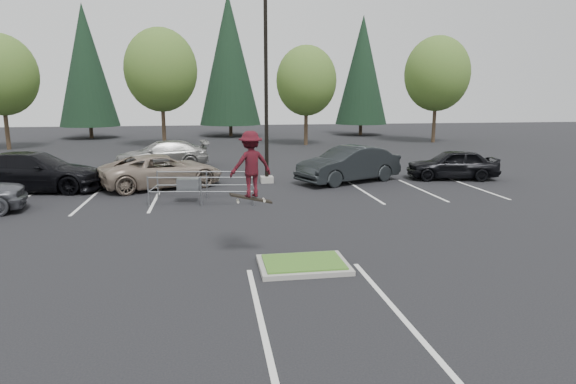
{
  "coord_description": "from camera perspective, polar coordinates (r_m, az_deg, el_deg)",
  "views": [
    {
      "loc": [
        -2.19,
        -11.16,
        4.19
      ],
      "look_at": [
        -0.14,
        1.5,
        1.62
      ],
      "focal_mm": 30.0,
      "sensor_mm": 36.0,
      "label": 1
    }
  ],
  "objects": [
    {
      "name": "light_pole",
      "position": [
        23.32,
        -2.62,
        12.23
      ],
      "size": [
        0.7,
        0.6,
        10.12
      ],
      "color": "gray",
      "rests_on": "ground"
    },
    {
      "name": "decid_d",
      "position": [
        46.17,
        17.19,
        12.98
      ],
      "size": [
        5.76,
        5.76,
        9.43
      ],
      "color": "#38281C",
      "rests_on": "ground"
    },
    {
      "name": "cart_corral",
      "position": [
        19.55,
        -11.29,
        0.93
      ],
      "size": [
        4.29,
        2.08,
        1.17
      ],
      "rotation": [
        0.0,
        0.0,
        -0.15
      ],
      "color": "gray",
      "rests_on": "ground"
    },
    {
      "name": "car_l_black",
      "position": [
        24.19,
        -27.93,
        2.13
      ],
      "size": [
        6.28,
        3.17,
        1.75
      ],
      "primitive_type": "imported",
      "rotation": [
        0.0,
        0.0,
        1.45
      ],
      "color": "black",
      "rests_on": "ground"
    },
    {
      "name": "grass_median",
      "position": [
        12.09,
        1.83,
        -8.55
      ],
      "size": [
        2.2,
        1.6,
        0.16
      ],
      "color": "gray",
      "rests_on": "ground"
    },
    {
      "name": "skateboarder",
      "position": [
        12.32,
        -4.48,
        3.26
      ],
      "size": [
        1.22,
        0.9,
        1.89
      ],
      "rotation": [
        0.0,
        0.0,
        3.41
      ],
      "color": "black",
      "rests_on": "ground"
    },
    {
      "name": "ground",
      "position": [
        12.12,
        1.83,
        -8.9
      ],
      "size": [
        120.0,
        120.0,
        0.0
      ],
      "primitive_type": "plane",
      "color": "black",
      "rests_on": "ground"
    },
    {
      "name": "car_far_silver",
      "position": [
        29.49,
        -14.63,
        4.35
      ],
      "size": [
        5.69,
        2.92,
        1.58
      ],
      "primitive_type": "imported",
      "rotation": [
        0.0,
        0.0,
        4.85
      ],
      "color": "gray",
      "rests_on": "ground"
    },
    {
      "name": "decid_a",
      "position": [
        44.15,
        -30.87,
        11.58
      ],
      "size": [
        5.44,
        5.44,
        8.91
      ],
      "color": "#38281C",
      "rests_on": "ground"
    },
    {
      "name": "decid_c",
      "position": [
        41.81,
        2.15,
        12.79
      ],
      "size": [
        5.12,
        5.12,
        8.38
      ],
      "color": "#38281C",
      "rests_on": "ground"
    },
    {
      "name": "stall_lines",
      "position": [
        17.71,
        -6.22,
        -2.41
      ],
      "size": [
        22.62,
        17.6,
        0.01
      ],
      "color": "silver",
      "rests_on": "ground"
    },
    {
      "name": "car_l_tan",
      "position": [
        23.03,
        -14.85,
        2.42
      ],
      "size": [
        6.09,
        4.39,
        1.54
      ],
      "primitive_type": "imported",
      "rotation": [
        0.0,
        0.0,
        1.94
      ],
      "color": "gray",
      "rests_on": "ground"
    },
    {
      "name": "decid_b",
      "position": [
        41.91,
        -14.82,
        13.51
      ],
      "size": [
        5.89,
        5.89,
        9.64
      ],
      "color": "#38281C",
      "rests_on": "ground"
    },
    {
      "name": "conif_c",
      "position": [
        53.25,
        8.79,
        14.07
      ],
      "size": [
        5.5,
        5.5,
        12.5
      ],
      "color": "#38281C",
      "rests_on": "ground"
    },
    {
      "name": "car_r_charc",
      "position": [
        23.86,
        7.21,
        3.27
      ],
      "size": [
        5.62,
        3.85,
        1.76
      ],
      "primitive_type": "imported",
      "rotation": [
        0.0,
        0.0,
        5.13
      ],
      "color": "black",
      "rests_on": "ground"
    },
    {
      "name": "conif_a",
      "position": [
        52.58,
        -22.83,
        13.65
      ],
      "size": [
        5.72,
        5.72,
        13.0
      ],
      "color": "#38281C",
      "rests_on": "ground"
    },
    {
      "name": "conif_b",
      "position": [
        51.83,
        -6.99,
        15.3
      ],
      "size": [
        6.38,
        6.38,
        14.5
      ],
      "color": "#38281C",
      "rests_on": "ground"
    },
    {
      "name": "car_r_black",
      "position": [
        25.96,
        18.95,
        3.14
      ],
      "size": [
        4.76,
        2.59,
        1.53
      ],
      "primitive_type": "imported",
      "rotation": [
        0.0,
        0.0,
        4.53
      ],
      "color": "black",
      "rests_on": "ground"
    }
  ]
}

